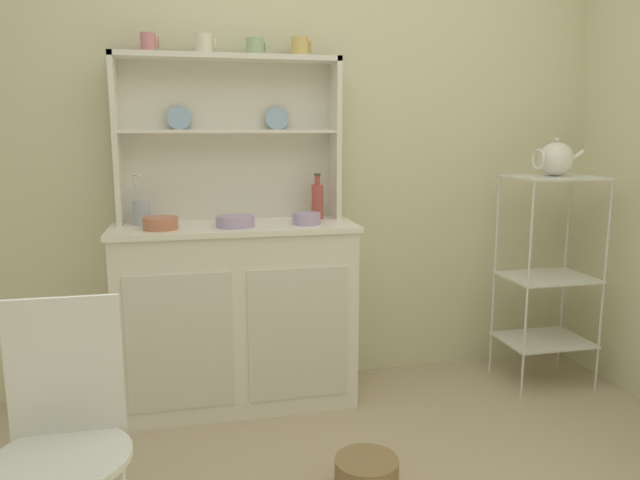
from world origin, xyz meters
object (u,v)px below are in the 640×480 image
floor_basket (366,477)px  jam_bottle (317,200)px  bakers_rack (548,263)px  bowl_mixing_large (160,223)px  utensil_jar (142,212)px  wire_chair (63,425)px  porcelain_teapot (555,159)px  cup_rose_0 (149,43)px  hutch_cabinet (236,313)px  hutch_shelf_unit (229,127)px

floor_basket → jam_bottle: jam_bottle is taller
bakers_rack → bowl_mixing_large: (-1.89, 0.03, 0.26)m
jam_bottle → utensil_jar: utensil_jar is taller
floor_basket → jam_bottle: (0.03, 0.96, 0.89)m
wire_chair → utensil_jar: bearing=56.8°
bakers_rack → porcelain_teapot: 0.52m
porcelain_teapot → bakers_rack: bearing=0.0°
cup_rose_0 → jam_bottle: bearing=-2.7°
hutch_cabinet → bowl_mixing_large: bearing=-167.3°
wire_chair → bowl_mixing_large: bowl_mixing_large is taller
wire_chair → floor_basket: (0.94, 0.28, -0.45)m
bowl_mixing_large → porcelain_teapot: 1.91m
porcelain_teapot → wire_chair: bearing=-153.8°
cup_rose_0 → bowl_mixing_large: 0.81m
cup_rose_0 → porcelain_teapot: 2.00m
bakers_rack → bowl_mixing_large: 1.91m
cup_rose_0 → utensil_jar: cup_rose_0 is taller
hutch_shelf_unit → bowl_mixing_large: 0.58m
floor_basket → cup_rose_0: bearing=126.3°
floor_basket → bowl_mixing_large: (-0.71, 0.80, 0.83)m
cup_rose_0 → jam_bottle: size_ratio=0.38×
utensil_jar → bakers_rack: bearing=-5.3°
jam_bottle → bowl_mixing_large: bearing=-167.8°
floor_basket → utensil_jar: 1.50m
floor_basket → porcelain_teapot: (1.18, 0.76, 1.09)m
floor_basket → bowl_mixing_large: bearing=131.6°
hutch_shelf_unit → wire_chair: hutch_shelf_unit is taller
hutch_cabinet → hutch_shelf_unit: 0.88m
hutch_cabinet → jam_bottle: bearing=11.8°
cup_rose_0 → floor_basket: bearing=-53.7°
hutch_cabinet → cup_rose_0: size_ratio=13.25×
hutch_cabinet → bowl_mixing_large: bowl_mixing_large is taller
bowl_mixing_large → wire_chair: bearing=-102.2°
hutch_shelf_unit → bowl_mixing_large: hutch_shelf_unit is taller
cup_rose_0 → porcelain_teapot: bearing=-6.8°
wire_chair → jam_bottle: jam_bottle is taller
hutch_cabinet → utensil_jar: (-0.41, 0.08, 0.48)m
bakers_rack → cup_rose_0: 2.19m
hutch_shelf_unit → jam_bottle: size_ratio=4.71×
cup_rose_0 → hutch_shelf_unit: bearing=7.1°
hutch_cabinet → hutch_shelf_unit: bearing=90.0°
hutch_cabinet → wire_chair: bearing=-115.8°
jam_bottle → porcelain_teapot: 1.19m
hutch_shelf_unit → utensil_jar: (-0.41, -0.09, -0.38)m
jam_bottle → porcelain_teapot: (1.15, -0.19, 0.20)m
bakers_rack → hutch_shelf_unit: bearing=170.2°
hutch_cabinet → porcelain_teapot: size_ratio=4.33×
jam_bottle → floor_basket: bearing=-91.8°
hutch_shelf_unit → jam_bottle: bearing=-10.9°
utensil_jar → jam_bottle: bearing=0.6°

